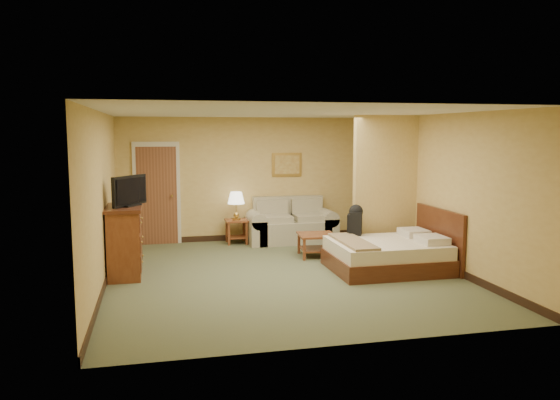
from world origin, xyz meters
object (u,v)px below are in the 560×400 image
object	(u,v)px
coffee_table	(317,240)
dresser	(125,241)
loveseat	(291,227)
bed	(390,254)

from	to	relation	value
coffee_table	dresser	world-z (taller)	dresser
coffee_table	loveseat	bearing A→B (deg)	94.93
loveseat	dresser	bearing A→B (deg)	-147.56
coffee_table	dresser	size ratio (longest dim) A/B	0.63
coffee_table	bed	world-z (taller)	bed
coffee_table	bed	distance (m)	1.54
bed	loveseat	bearing A→B (deg)	111.26
loveseat	dresser	xyz separation A→B (m)	(-3.26, -2.07, 0.27)
loveseat	bed	size ratio (longest dim) A/B	0.96
coffee_table	dresser	xyz separation A→B (m)	(-3.38, -0.63, 0.27)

